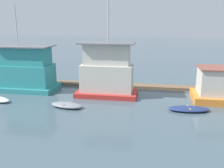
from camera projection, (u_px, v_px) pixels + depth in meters
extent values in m
plane|color=#475B66|center=(114.00, 95.00, 26.06)|extent=(200.00, 200.00, 0.00)
cube|color=brown|center=(119.00, 85.00, 29.36)|extent=(33.80, 1.49, 0.30)
cube|color=teal|center=(29.00, 87.00, 27.89)|extent=(6.33, 3.83, 0.53)
cube|color=teal|center=(28.00, 75.00, 27.54)|extent=(5.48, 2.99, 2.33)
cube|color=teal|center=(26.00, 56.00, 27.02)|extent=(4.95, 2.45, 1.93)
cube|color=slate|center=(25.00, 46.00, 26.77)|extent=(5.78, 3.29, 0.12)
cylinder|color=#B2B2B7|center=(16.00, 25.00, 26.37)|extent=(0.12, 0.12, 4.23)
cube|color=red|center=(107.00, 93.00, 25.79)|extent=(6.20, 3.32, 0.46)
cube|color=beige|center=(107.00, 78.00, 25.40)|extent=(5.21, 2.34, 2.74)
cube|color=beige|center=(107.00, 54.00, 24.81)|extent=(4.55, 1.67, 2.09)
cube|color=slate|center=(107.00, 43.00, 24.54)|extent=(5.51, 2.64, 0.12)
cylinder|color=#B2B2B7|center=(108.00, 19.00, 23.95)|extent=(0.12, 0.12, 4.46)
cube|color=orange|center=(221.00, 97.00, 24.00)|extent=(5.42, 4.06, 0.66)
cube|color=beige|center=(223.00, 82.00, 23.62)|extent=(4.40, 3.04, 2.48)
ellipsoid|color=gray|center=(67.00, 105.00, 22.15)|extent=(3.18, 1.85, 0.44)
cube|color=#997F60|center=(67.00, 103.00, 22.11)|extent=(0.35, 1.16, 0.08)
ellipsoid|color=navy|center=(189.00, 109.00, 21.29)|extent=(3.60, 1.81, 0.36)
cube|color=#997F60|center=(189.00, 107.00, 21.26)|extent=(0.28, 1.24, 0.08)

